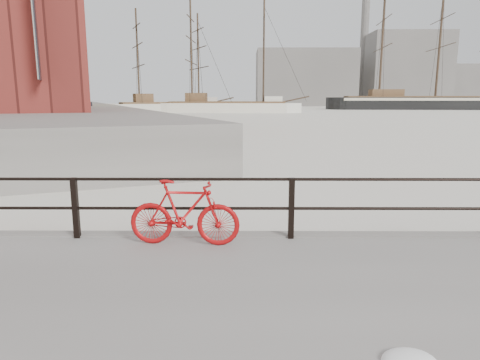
% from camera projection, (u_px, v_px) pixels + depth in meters
% --- Properties ---
extents(ground, '(400.00, 400.00, 0.00)m').
position_uv_depth(ground, '(289.00, 255.00, 7.21)').
color(ground, white).
rests_on(ground, ground).
extents(far_quay, '(78.44, 148.07, 1.80)m').
position_uv_depth(far_quay, '(28.00, 107.00, 77.96)').
color(far_quay, gray).
rests_on(far_quay, ground).
extents(guardrail, '(28.00, 0.10, 1.00)m').
position_uv_depth(guardrail, '(291.00, 208.00, 6.90)').
color(guardrail, black).
rests_on(guardrail, promenade).
extents(bicycle, '(1.72, 0.38, 1.03)m').
position_uv_depth(bicycle, '(184.00, 213.00, 6.59)').
color(bicycle, '#B20B0D').
rests_on(bicycle, promenade).
extents(barque_black, '(56.34, 22.68, 31.47)m').
position_uv_depth(barque_black, '(434.00, 109.00, 97.70)').
color(barque_black, black).
rests_on(barque_black, ground).
extents(schooner_mid, '(29.06, 13.52, 20.52)m').
position_uv_depth(schooner_mid, '(228.00, 112.00, 77.87)').
color(schooner_mid, silver).
rests_on(schooner_mid, ground).
extents(schooner_left, '(27.03, 20.23, 18.67)m').
position_uv_depth(schooner_left, '(170.00, 112.00, 79.22)').
color(schooner_left, beige).
rests_on(schooner_left, ground).
extents(workboat_near, '(10.94, 10.19, 7.00)m').
position_uv_depth(workboat_near, '(28.00, 126.00, 40.39)').
color(workboat_near, black).
rests_on(workboat_near, ground).
extents(apartment_cream, '(24.16, 21.40, 21.20)m').
position_uv_depth(apartment_cream, '(1.00, 33.00, 65.94)').
color(apartment_cream, beige).
rests_on(apartment_cream, far_quay).
extents(apartment_grey, '(26.02, 22.15, 23.20)m').
position_uv_depth(apartment_grey, '(16.00, 43.00, 85.82)').
color(apartment_grey, gray).
rests_on(apartment_grey, far_quay).
extents(apartment_brick, '(27.87, 22.90, 21.20)m').
position_uv_depth(apartment_brick, '(26.00, 58.00, 107.00)').
color(apartment_brick, maroon).
rests_on(apartment_brick, far_quay).
extents(industrial_west, '(32.00, 18.00, 18.00)m').
position_uv_depth(industrial_west, '(304.00, 78.00, 142.88)').
color(industrial_west, gray).
rests_on(industrial_west, ground).
extents(industrial_mid, '(26.00, 20.00, 24.00)m').
position_uv_depth(industrial_mid, '(404.00, 70.00, 147.03)').
color(industrial_mid, gray).
rests_on(industrial_mid, ground).
extents(industrial_east, '(20.00, 16.00, 14.00)m').
position_uv_depth(industrial_east, '(462.00, 85.00, 152.77)').
color(industrial_east, gray).
rests_on(industrial_east, ground).
extents(smokestack, '(2.80, 2.80, 44.00)m').
position_uv_depth(smokestack, '(364.00, 42.00, 150.12)').
color(smokestack, gray).
rests_on(smokestack, ground).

